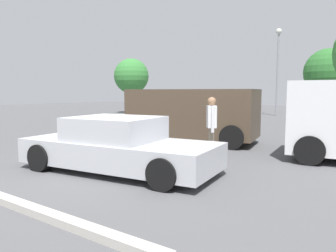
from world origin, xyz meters
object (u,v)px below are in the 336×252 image
Objects in this scene: suv_dark at (192,113)px; light_post_near at (278,57)px; pedestrian at (211,122)px; sedan_foreground at (118,146)px.

light_post_near is at bearing -94.79° from suv_dark.
pedestrian is 0.26× the size of light_post_near.
suv_dark is 2.86× the size of pedestrian.
suv_dark reaches higher than sedan_foreground.
suv_dark is (-0.88, 4.82, 0.48)m from sedan_foreground.
light_post_near is (-2.40, 19.99, 3.89)m from sedan_foreground.
suv_dark is 15.62m from light_post_near.
sedan_foreground is at bearing 89.80° from suv_dark.
light_post_near reaches higher than suv_dark.
light_post_near is (-1.52, 15.17, 3.41)m from suv_dark.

